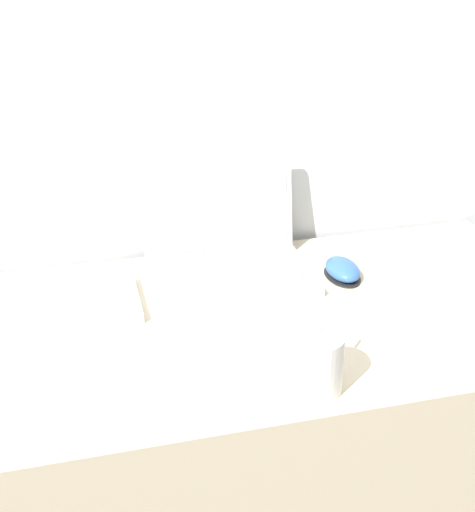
{
  "coord_description": "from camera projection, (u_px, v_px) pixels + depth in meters",
  "views": [
    {
      "loc": [
        -0.21,
        -0.81,
        1.47
      ],
      "look_at": [
        0.1,
        0.41,
        0.84
      ],
      "focal_mm": 50.0,
      "sensor_mm": 36.0,
      "label": 1
    }
  ],
  "objects": [
    {
      "name": "desk",
      "position": [
        201.0,
        478.0,
        1.5
      ],
      "size": [
        1.49,
        0.62,
        0.76
      ],
      "color": "beige",
      "rests_on": "ground_plane"
    },
    {
      "name": "computer_mouse",
      "position": [
        343.0,
        270.0,
        1.49
      ],
      "size": [
        0.07,
        0.11,
        0.04
      ],
      "color": "black",
      "rests_on": "desk"
    },
    {
      "name": "external_keyboard",
      "position": [
        21.0,
        312.0,
        1.35
      ],
      "size": [
        0.45,
        0.17,
        0.02
      ],
      "color": "silver",
      "rests_on": "desk"
    },
    {
      "name": "drink_cup",
      "position": [
        315.0,
        361.0,
        1.13
      ],
      "size": [
        0.09,
        0.09,
        0.19
      ],
      "color": "white",
      "rests_on": "desk"
    },
    {
      "name": "wall_back",
      "position": [
        156.0,
        24.0,
        1.41
      ],
      "size": [
        7.0,
        0.04,
        2.5
      ],
      "color": "silver",
      "rests_on": "ground_plane"
    },
    {
      "name": "laptop",
      "position": [
        227.0,
        250.0,
        1.5
      ],
      "size": [
        0.33,
        0.25,
        0.23
      ],
      "color": "silver",
      "rests_on": "desk"
    }
  ]
}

